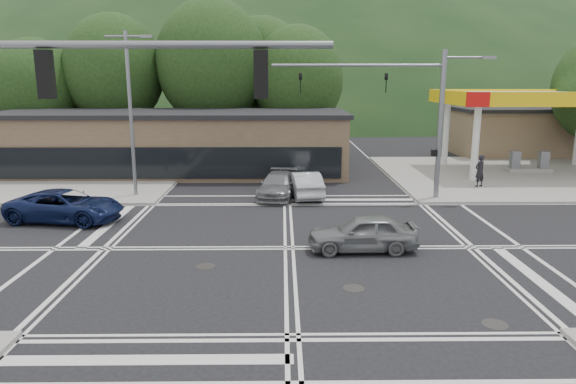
{
  "coord_description": "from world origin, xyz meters",
  "views": [
    {
      "loc": [
        -0.26,
        -19.23,
        6.51
      ],
      "look_at": [
        0.0,
        3.9,
        1.4
      ],
      "focal_mm": 32.0,
      "sensor_mm": 36.0,
      "label": 1
    }
  ],
  "objects_px": {
    "car_blue_west": "(65,206)",
    "car_northbound": "(278,185)",
    "car_queue_b": "(301,160)",
    "pedestrian": "(480,171)",
    "car_grey_center": "(363,233)",
    "car_queue_a": "(305,184)"
  },
  "relations": [
    {
      "from": "car_queue_b",
      "to": "car_northbound",
      "type": "relative_size",
      "value": 0.91
    },
    {
      "from": "car_grey_center",
      "to": "car_northbound",
      "type": "bearing_deg",
      "value": -161.74
    },
    {
      "from": "car_queue_b",
      "to": "car_northbound",
      "type": "xyz_separation_m",
      "value": [
        -1.64,
        -8.66,
        -0.05
      ]
    },
    {
      "from": "pedestrian",
      "to": "car_blue_west",
      "type": "bearing_deg",
      "value": -11.15
    },
    {
      "from": "car_grey_center",
      "to": "pedestrian",
      "type": "height_order",
      "value": "pedestrian"
    },
    {
      "from": "car_blue_west",
      "to": "pedestrian",
      "type": "relative_size",
      "value": 2.74
    },
    {
      "from": "car_queue_b",
      "to": "pedestrian",
      "type": "xyz_separation_m",
      "value": [
        10.47,
        -6.7,
        0.39
      ]
    },
    {
      "from": "car_blue_west",
      "to": "car_grey_center",
      "type": "relative_size",
      "value": 1.25
    },
    {
      "from": "car_grey_center",
      "to": "car_queue_a",
      "type": "xyz_separation_m",
      "value": [
        -1.83,
        9.3,
        0.01
      ]
    },
    {
      "from": "car_grey_center",
      "to": "pedestrian",
      "type": "bearing_deg",
      "value": 140.61
    },
    {
      "from": "car_grey_center",
      "to": "pedestrian",
      "type": "relative_size",
      "value": 2.19
    },
    {
      "from": "car_queue_b",
      "to": "pedestrian",
      "type": "height_order",
      "value": "pedestrian"
    },
    {
      "from": "car_northbound",
      "to": "pedestrian",
      "type": "height_order",
      "value": "pedestrian"
    },
    {
      "from": "car_blue_west",
      "to": "pedestrian",
      "type": "height_order",
      "value": "pedestrian"
    },
    {
      "from": "car_grey_center",
      "to": "car_blue_west",
      "type": "bearing_deg",
      "value": -109.66
    },
    {
      "from": "pedestrian",
      "to": "car_northbound",
      "type": "bearing_deg",
      "value": -19.44
    },
    {
      "from": "car_queue_a",
      "to": "pedestrian",
      "type": "relative_size",
      "value": 2.29
    },
    {
      "from": "pedestrian",
      "to": "car_queue_b",
      "type": "bearing_deg",
      "value": -61.26
    },
    {
      "from": "car_grey_center",
      "to": "car_northbound",
      "type": "distance_m",
      "value": 9.88
    },
    {
      "from": "car_blue_west",
      "to": "car_northbound",
      "type": "xyz_separation_m",
      "value": [
        9.87,
        4.96,
        -0.06
      ]
    },
    {
      "from": "car_blue_west",
      "to": "car_grey_center",
      "type": "distance_m",
      "value": 13.89
    },
    {
      "from": "car_queue_a",
      "to": "car_blue_west",
      "type": "bearing_deg",
      "value": 16.62
    }
  ]
}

